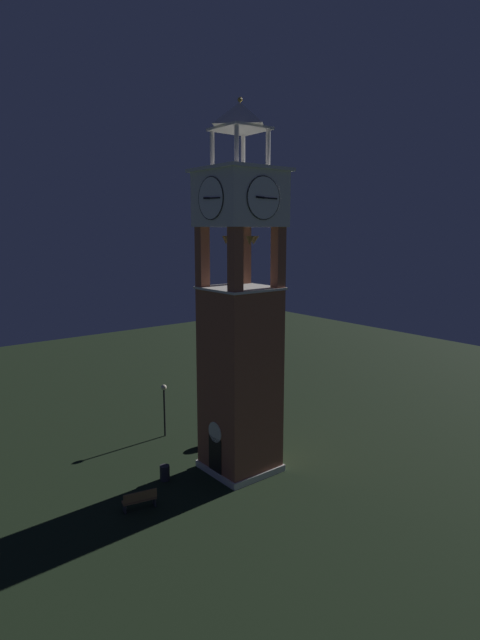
# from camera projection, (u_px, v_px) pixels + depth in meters

# --- Properties ---
(ground) EXTENTS (80.00, 80.00, 0.00)m
(ground) POSITION_uv_depth(u_px,v_px,m) (240.00, 468.00, 28.22)
(ground) COLOR black
(clock_tower) EXTENTS (3.94, 3.94, 19.41)m
(clock_tower) POSITION_uv_depth(u_px,v_px,m) (240.00, 328.00, 26.83)
(clock_tower) COLOR #93543D
(clock_tower) RESTS_ON ground
(park_bench) EXTENTS (0.77, 1.66, 0.95)m
(park_bench) POSITION_uv_depth(u_px,v_px,m) (140.00, 500.00, 24.02)
(park_bench) COLOR brown
(park_bench) RESTS_ON ground
(lamp_post) EXTENTS (0.36, 0.36, 3.42)m
(lamp_post) POSITION_uv_depth(u_px,v_px,m) (164.00, 400.00, 32.25)
(lamp_post) COLOR black
(lamp_post) RESTS_ON ground
(trash_bin) EXTENTS (0.52, 0.52, 0.80)m
(trash_bin) POSITION_uv_depth(u_px,v_px,m) (165.00, 473.00, 26.86)
(trash_bin) COLOR #2D2D33
(trash_bin) RESTS_ON ground
(shrub_near_entry) EXTENTS (0.78, 0.78, 0.85)m
(shrub_near_entry) POSITION_uv_depth(u_px,v_px,m) (205.00, 440.00, 30.97)
(shrub_near_entry) COLOR #234C28
(shrub_near_entry) RESTS_ON ground
(shrub_left_of_tower) EXTENTS (1.03, 1.03, 1.03)m
(shrub_left_of_tower) POSITION_uv_depth(u_px,v_px,m) (274.00, 441.00, 30.54)
(shrub_left_of_tower) COLOR #234C28
(shrub_left_of_tower) RESTS_ON ground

